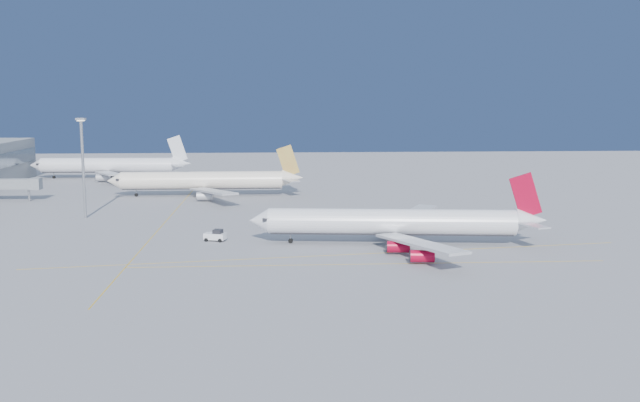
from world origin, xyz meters
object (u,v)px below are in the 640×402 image
(airliner_virgin, at_px, (398,222))
(airliner_third, at_px, (111,165))
(pushback_tug, at_px, (216,236))
(airliner_etihad, at_px, (206,180))
(light_mast, at_px, (83,159))

(airliner_virgin, height_order, airliner_third, airliner_third)
(pushback_tug, bearing_deg, airliner_etihad, 114.14)
(airliner_virgin, xyz_separation_m, airliner_etihad, (-47.45, 76.39, 0.19))
(airliner_third, bearing_deg, light_mast, -79.02)
(airliner_third, xyz_separation_m, light_mast, (13.60, -89.45, 10.17))
(airliner_virgin, relative_size, airliner_etihad, 1.03)
(airliner_third, bearing_deg, airliner_etihad, -48.57)
(airliner_etihad, distance_m, light_mast, 48.81)
(pushback_tug, relative_size, light_mast, 0.20)
(airliner_virgin, bearing_deg, pushback_tug, 177.77)
(airliner_virgin, distance_m, pushback_tug, 39.36)
(airliner_third, bearing_deg, airliner_virgin, -52.78)
(airliner_etihad, relative_size, airliner_third, 1.00)
(light_mast, bearing_deg, airliner_etihad, 55.14)
(pushback_tug, bearing_deg, airliner_virgin, 8.76)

